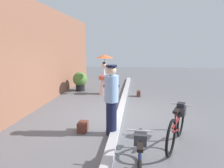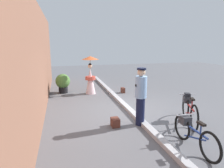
{
  "view_description": "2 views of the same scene",
  "coord_description": "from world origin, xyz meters",
  "px_view_note": "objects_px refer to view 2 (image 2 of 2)",
  "views": [
    {
      "loc": [
        -5.63,
        -0.49,
        2.14
      ],
      "look_at": [
        0.51,
        0.31,
        0.93
      ],
      "focal_mm": 30.24,
      "sensor_mm": 36.0,
      "label": 1
    },
    {
      "loc": [
        -6.43,
        2.33,
        2.44
      ],
      "look_at": [
        0.29,
        0.55,
        0.97
      ],
      "focal_mm": 31.27,
      "sensor_mm": 36.0,
      "label": 2
    }
  ],
  "objects_px": {
    "bicycle_near_officer": "(189,109)",
    "backpack_on_pavement": "(123,90)",
    "person_officer": "(141,95)",
    "backpack_spare": "(115,122)",
    "potted_plant_by_door": "(63,82)",
    "person_with_parasol": "(90,75)",
    "bicycle_far_side": "(193,133)"
  },
  "relations": [
    {
      "from": "bicycle_near_officer",
      "to": "backpack_on_pavement",
      "type": "bearing_deg",
      "value": 11.24
    },
    {
      "from": "bicycle_near_officer",
      "to": "person_officer",
      "type": "xyz_separation_m",
      "value": [
        0.24,
        1.51,
        0.48
      ]
    },
    {
      "from": "backpack_on_pavement",
      "to": "backpack_spare",
      "type": "relative_size",
      "value": 0.89
    },
    {
      "from": "bicycle_near_officer",
      "to": "backpack_on_pavement",
      "type": "relative_size",
      "value": 6.19
    },
    {
      "from": "person_officer",
      "to": "potted_plant_by_door",
      "type": "relative_size",
      "value": 1.84
    },
    {
      "from": "person_officer",
      "to": "backpack_spare",
      "type": "distance_m",
      "value": 1.1
    },
    {
      "from": "potted_plant_by_door",
      "to": "backpack_on_pavement",
      "type": "relative_size",
      "value": 3.48
    },
    {
      "from": "backpack_on_pavement",
      "to": "backpack_spare",
      "type": "height_order",
      "value": "backpack_on_pavement"
    },
    {
      "from": "bicycle_near_officer",
      "to": "backpack_spare",
      "type": "xyz_separation_m",
      "value": [
        0.32,
        2.26,
        -0.32
      ]
    },
    {
      "from": "bicycle_near_officer",
      "to": "person_officer",
      "type": "distance_m",
      "value": 1.6
    },
    {
      "from": "person_with_parasol",
      "to": "backpack_spare",
      "type": "distance_m",
      "value": 4.09
    },
    {
      "from": "backpack_on_pavement",
      "to": "backpack_spare",
      "type": "xyz_separation_m",
      "value": [
        -3.75,
        1.45,
        -0.0
      ]
    },
    {
      "from": "bicycle_far_side",
      "to": "backpack_on_pavement",
      "type": "height_order",
      "value": "bicycle_far_side"
    },
    {
      "from": "bicycle_far_side",
      "to": "potted_plant_by_door",
      "type": "xyz_separation_m",
      "value": [
        6.14,
        2.83,
        0.14
      ]
    },
    {
      "from": "person_with_parasol",
      "to": "potted_plant_by_door",
      "type": "xyz_separation_m",
      "value": [
        0.5,
        1.29,
        -0.4
      ]
    },
    {
      "from": "person_with_parasol",
      "to": "backpack_spare",
      "type": "xyz_separation_m",
      "value": [
        -4.01,
        -0.13,
        -0.79
      ]
    },
    {
      "from": "bicycle_near_officer",
      "to": "person_with_parasol",
      "type": "bearing_deg",
      "value": 28.87
    },
    {
      "from": "potted_plant_by_door",
      "to": "backpack_on_pavement",
      "type": "bearing_deg",
      "value": -104.97
    },
    {
      "from": "bicycle_near_officer",
      "to": "person_officer",
      "type": "relative_size",
      "value": 0.97
    },
    {
      "from": "bicycle_far_side",
      "to": "person_with_parasol",
      "type": "distance_m",
      "value": 5.87
    },
    {
      "from": "potted_plant_by_door",
      "to": "backpack_spare",
      "type": "relative_size",
      "value": 3.11
    },
    {
      "from": "backpack_on_pavement",
      "to": "potted_plant_by_door",
      "type": "bearing_deg",
      "value": 75.03
    },
    {
      "from": "backpack_spare",
      "to": "person_with_parasol",
      "type": "bearing_deg",
      "value": 1.79
    },
    {
      "from": "bicycle_far_side",
      "to": "potted_plant_by_door",
      "type": "height_order",
      "value": "potted_plant_by_door"
    },
    {
      "from": "person_officer",
      "to": "person_with_parasol",
      "type": "height_order",
      "value": "person_with_parasol"
    },
    {
      "from": "backpack_on_pavement",
      "to": "person_with_parasol",
      "type": "bearing_deg",
      "value": 80.58
    },
    {
      "from": "bicycle_far_side",
      "to": "person_with_parasol",
      "type": "xyz_separation_m",
      "value": [
        5.64,
        1.54,
        0.54
      ]
    },
    {
      "from": "bicycle_far_side",
      "to": "backpack_spare",
      "type": "xyz_separation_m",
      "value": [
        1.63,
        1.42,
        -0.25
      ]
    },
    {
      "from": "bicycle_near_officer",
      "to": "backpack_spare",
      "type": "relative_size",
      "value": 5.53
    },
    {
      "from": "person_with_parasol",
      "to": "backpack_on_pavement",
      "type": "distance_m",
      "value": 1.78
    },
    {
      "from": "bicycle_far_side",
      "to": "person_officer",
      "type": "relative_size",
      "value": 0.97
    },
    {
      "from": "potted_plant_by_door",
      "to": "backpack_spare",
      "type": "xyz_separation_m",
      "value": [
        -4.51,
        -1.41,
        -0.39
      ]
    }
  ]
}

